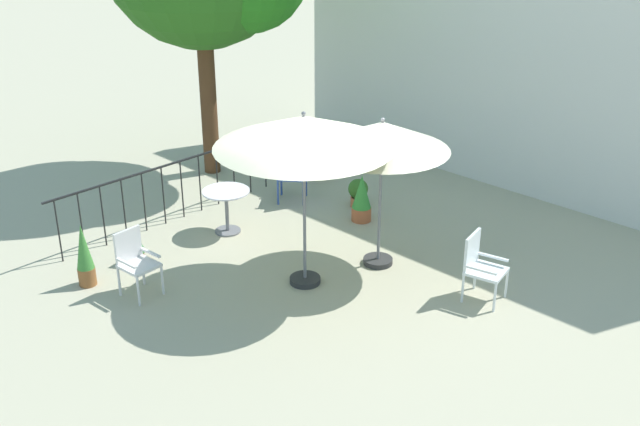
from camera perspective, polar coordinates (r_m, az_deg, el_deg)
name	(u,v)px	position (r m, az deg, el deg)	size (l,w,h in m)	color
ground_plane	(326,276)	(11.23, 0.48, -4.67)	(60.00, 60.00, 0.00)	#AEA78A
villa_facade	(520,53)	(14.03, 14.51, 11.32)	(9.66, 0.30, 4.93)	silver
terrace_railing	(190,176)	(13.11, -9.54, 2.70)	(0.03, 5.23, 1.01)	black
patio_umbrella_0	(382,137)	(10.82, 4.60, 5.58)	(1.93, 1.93, 2.26)	#2D2D2D
patio_umbrella_1	(304,133)	(10.16, -1.21, 5.93)	(2.41, 2.41, 2.53)	#2D2D2D
cafe_table_0	(226,203)	(12.43, -6.91, 0.73)	(0.76, 0.76, 0.72)	white
patio_chair_0	(135,259)	(10.86, -13.49, -3.29)	(0.49, 0.47, 0.93)	silver
patio_chair_1	(297,171)	(13.51, -1.70, 3.09)	(0.67, 0.67, 0.97)	#2C4793
patio_chair_2	(480,264)	(10.66, 11.72, -3.67)	(0.58, 0.57, 0.94)	white
potted_plant_0	(362,199)	(12.80, 3.09, 1.06)	(0.33, 0.33, 0.81)	#AD5934
potted_plant_1	(319,166)	(14.64, -0.10, 3.48)	(0.30, 0.30, 0.45)	#B15835
potted_plant_2	(84,256)	(11.29, -16.97, -3.02)	(0.25, 0.25, 0.94)	brown
potted_plant_3	(358,192)	(13.39, 2.82, 1.58)	(0.35, 0.35, 0.50)	#BF693E
potted_plant_4	(134,245)	(11.78, -13.56, -2.29)	(0.33, 0.33, 0.56)	#AF543C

